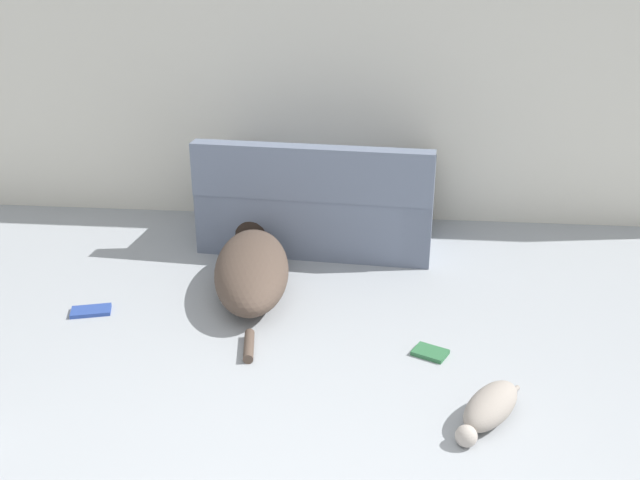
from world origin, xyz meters
The scene contains 6 objects.
wall_back centered at (0.00, 3.81, 1.32)m, with size 7.60×0.06×2.65m.
couch centered at (-0.22, 3.26, 0.28)m, with size 1.73×0.98×0.82m.
dog centered at (-0.58, 2.44, 0.16)m, with size 0.64×1.68×0.32m.
cat centered at (0.78, 1.13, 0.08)m, with size 0.39×0.54×0.16m.
book_green centered at (0.54, 1.70, 0.01)m, with size 0.22×0.20×0.02m.
book_blue centered at (-1.50, 1.98, 0.01)m, with size 0.26×0.19×0.02m.
Camera 1 is at (0.26, -1.71, 2.09)m, focal length 40.00 mm.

